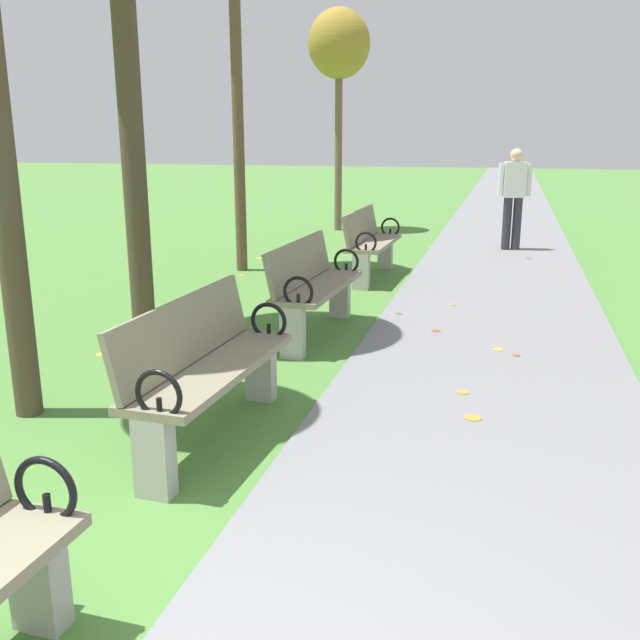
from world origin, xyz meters
The scene contains 7 objects.
paved_walkway centered at (1.15, 18.00, 0.01)m, with size 2.29×44.00×0.02m, color slate.
park_bench_2 centered at (-0.50, 2.62, 0.49)m, with size 0.54×1.62×0.90m.
park_bench_3 centered at (-0.50, 5.09, 0.49)m, with size 0.54×1.62×0.90m.
park_bench_4 centered at (-0.50, 7.94, 0.49)m, with size 0.52×1.61×0.90m.
tree_4 centered at (-2.05, 12.55, 3.44)m, with size 1.17×1.17×4.15m.
pedestrian_walking centered at (1.30, 10.77, 0.93)m, with size 0.53×0.26×1.62m.
scattered_leaves centered at (-0.56, 5.73, 0.01)m, with size 4.17×11.49×0.02m.
Camera 1 is at (1.23, -1.19, 1.87)m, focal length 39.61 mm.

